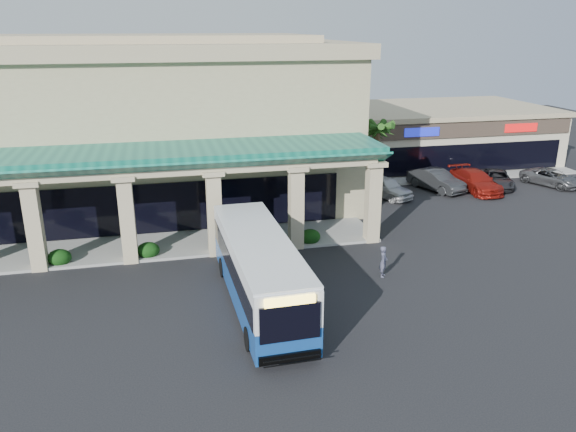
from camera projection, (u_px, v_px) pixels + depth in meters
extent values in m
plane|color=black|center=(291.00, 290.00, 26.59)|extent=(110.00, 110.00, 0.00)
imported|color=#46485E|center=(383.00, 261.00, 27.80)|extent=(0.61, 0.69, 1.59)
imported|color=silver|center=(385.00, 187.00, 40.83)|extent=(3.45, 4.80, 1.52)
imported|color=#28292B|center=(436.00, 180.00, 42.51)|extent=(3.15, 5.08, 1.58)
imported|color=maroon|center=(475.00, 181.00, 42.34)|extent=(2.30, 5.37, 1.54)
imported|color=#262629|center=(496.00, 179.00, 43.45)|extent=(3.76, 5.12, 1.29)
imported|color=#4C4D4F|center=(551.00, 178.00, 43.82)|extent=(3.78, 5.06, 1.28)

